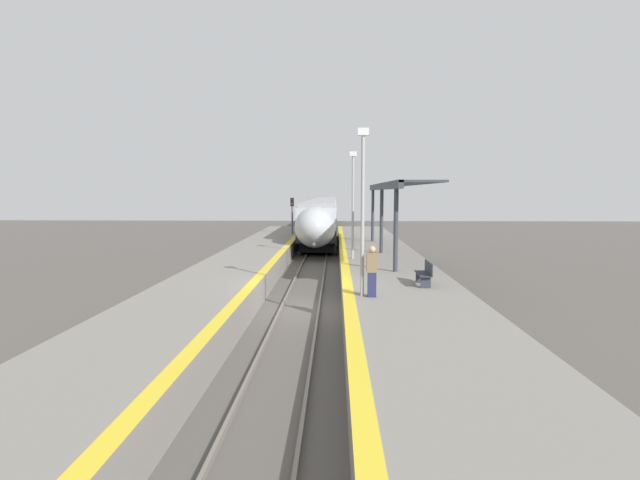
% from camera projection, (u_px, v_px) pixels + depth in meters
% --- Properties ---
extents(ground_plane, '(120.00, 120.00, 0.00)m').
position_uv_depth(ground_plane, '(300.00, 311.00, 19.01)').
color(ground_plane, '#56514C').
extents(rail_left, '(0.08, 90.00, 0.15)m').
position_uv_depth(rail_left, '(281.00, 309.00, 19.02)').
color(rail_left, slate).
rests_on(rail_left, ground_plane).
extents(rail_right, '(0.08, 90.00, 0.15)m').
position_uv_depth(rail_right, '(319.00, 309.00, 18.98)').
color(rail_right, slate).
rests_on(rail_right, ground_plane).
extents(train, '(2.86, 47.13, 3.73)m').
position_uv_depth(train, '(323.00, 214.00, 54.43)').
color(train, black).
rests_on(train, ground_plane).
extents(platform_right, '(4.45, 64.00, 1.06)m').
position_uv_depth(platform_right, '(401.00, 298.00, 18.84)').
color(platform_right, gray).
rests_on(platform_right, ground_plane).
extents(platform_left, '(3.79, 64.00, 1.06)m').
position_uv_depth(platform_left, '(209.00, 296.00, 19.06)').
color(platform_left, gray).
rests_on(platform_left, ground_plane).
extents(platform_bench, '(0.44, 1.46, 0.89)m').
position_uv_depth(platform_bench, '(425.00, 273.00, 18.48)').
color(platform_bench, '#2D333D').
rests_on(platform_bench, platform_right).
extents(person_waiting, '(0.36, 0.22, 1.70)m').
position_uv_depth(person_waiting, '(372.00, 271.00, 16.40)').
color(person_waiting, navy).
rests_on(person_waiting, platform_right).
extents(railway_signal, '(0.28, 0.28, 4.05)m').
position_uv_depth(railway_signal, '(292.00, 216.00, 41.50)').
color(railway_signal, '#59595E').
rests_on(railway_signal, ground_plane).
extents(lamppost_near, '(0.36, 0.20, 5.52)m').
position_uv_depth(lamppost_near, '(363.00, 201.00, 16.33)').
color(lamppost_near, '#9E9EA3').
rests_on(lamppost_near, platform_right).
extents(lamppost_mid, '(0.36, 0.20, 5.52)m').
position_uv_depth(lamppost_mid, '(353.00, 198.00, 25.61)').
color(lamppost_mid, '#9E9EA3').
rests_on(lamppost_mid, platform_right).
extents(station_canopy, '(2.02, 16.53, 3.96)m').
position_uv_depth(station_canopy, '(392.00, 188.00, 28.12)').
color(station_canopy, '#333842').
rests_on(station_canopy, platform_right).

